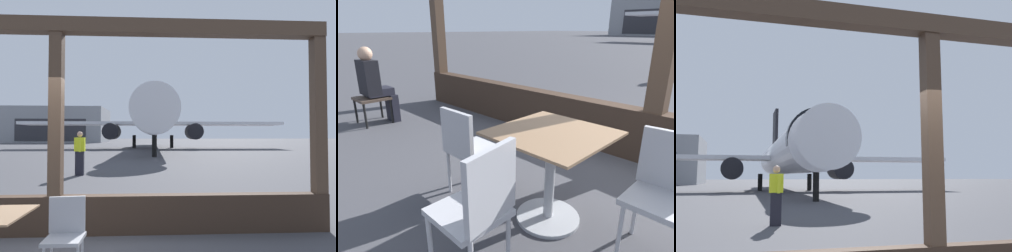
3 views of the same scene
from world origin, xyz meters
TOP-DOWN VIEW (x-y plane):
  - ground_plane at (0.00, 40.00)m, footprint 220.00×220.00m
  - window_frame at (0.00, 0.00)m, footprint 8.90×0.24m
  - airplane at (1.77, 31.39)m, footprint 31.59×35.68m
  - ground_crew_worker at (-1.30, 7.19)m, footprint 0.40×0.56m

SIDE VIEW (x-z plane):
  - ground_plane at x=0.00m, z-range 0.00..0.00m
  - ground_crew_worker at x=-1.30m, z-range 0.03..1.77m
  - window_frame at x=0.00m, z-range -0.50..2.99m
  - airplane at x=1.77m, z-range -1.71..8.39m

